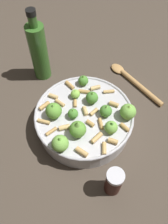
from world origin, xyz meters
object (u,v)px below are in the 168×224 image
object	(u,v)px
cooking_pan	(84,119)
wooden_spoon	(133,81)
pepper_shaker	(114,182)
olive_oil_bottle	(39,51)

from	to	relation	value
cooking_pan	wooden_spoon	xyz separation A→B (m)	(0.07, 0.23, -0.03)
cooking_pan	wooden_spoon	size ratio (longest dim) A/B	1.28
pepper_shaker	wooden_spoon	xyz separation A→B (m)	(-0.08, 0.35, -0.04)
olive_oil_bottle	wooden_spoon	bearing A→B (deg)	20.19
olive_oil_bottle	wooden_spoon	size ratio (longest dim) A/B	1.14
cooking_pan	wooden_spoon	distance (m)	0.24
olive_oil_bottle	pepper_shaker	bearing A→B (deg)	-34.41
pepper_shaker	wooden_spoon	world-z (taller)	pepper_shaker
pepper_shaker	olive_oil_bottle	world-z (taller)	olive_oil_bottle
olive_oil_bottle	cooking_pan	bearing A→B (deg)	-28.87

